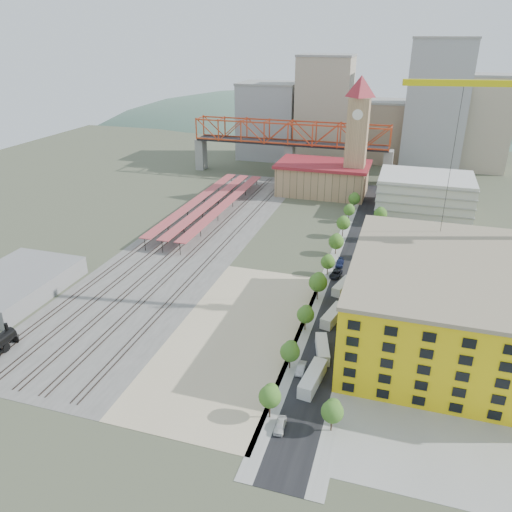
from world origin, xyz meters
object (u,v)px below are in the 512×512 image
(car_0, at_px, (280,426))
(clock_tower, at_px, (358,127))
(construction_building, at_px, (455,304))
(site_trailer_b, at_px, (322,349))
(site_trailer_d, at_px, (343,286))
(site_trailer_c, at_px, (333,316))
(site_trailer_a, at_px, (313,379))

(car_0, bearing_deg, clock_tower, 88.32)
(construction_building, relative_size, site_trailer_b, 5.49)
(site_trailer_b, bearing_deg, site_trailer_d, 75.40)
(clock_tower, xyz_separation_m, car_0, (5.00, -137.23, -27.93))
(site_trailer_c, relative_size, car_0, 2.20)
(car_0, bearing_deg, site_trailer_c, 81.73)
(clock_tower, xyz_separation_m, site_trailer_b, (8.00, -113.23, -27.43))
(car_0, bearing_deg, site_trailer_b, 79.11)
(construction_building, xyz_separation_m, site_trailer_b, (-26.00, -13.23, -8.15))
(clock_tower, xyz_separation_m, site_trailer_d, (8.00, -83.27, -27.45))
(site_trailer_b, relative_size, site_trailer_d, 1.01)
(clock_tower, relative_size, car_0, 11.62)
(construction_building, height_order, site_trailer_a, construction_building)
(construction_building, bearing_deg, site_trailer_b, -153.02)
(site_trailer_a, relative_size, car_0, 2.33)
(site_trailer_a, bearing_deg, construction_building, 49.47)
(construction_building, relative_size, site_trailer_d, 5.56)
(site_trailer_b, bearing_deg, clock_tower, 79.44)
(site_trailer_d, bearing_deg, site_trailer_b, -74.81)
(site_trailer_b, bearing_deg, car_0, -111.72)
(site_trailer_a, bearing_deg, site_trailer_b, 96.98)
(construction_building, height_order, site_trailer_c, construction_building)
(site_trailer_c, distance_m, car_0, 38.24)
(clock_tower, distance_m, car_0, 140.13)
(site_trailer_a, bearing_deg, site_trailer_d, 96.98)
(site_trailer_c, relative_size, site_trailer_d, 1.08)
(site_trailer_a, relative_size, site_trailer_d, 1.15)
(clock_tower, distance_m, site_trailer_c, 103.12)
(site_trailer_d, relative_size, car_0, 2.04)
(construction_building, bearing_deg, site_trailer_d, 147.25)
(construction_building, distance_m, site_trailer_c, 27.24)
(construction_building, relative_size, site_trailer_a, 4.85)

